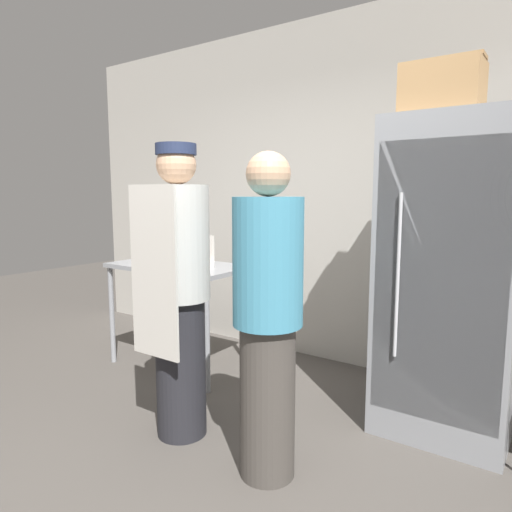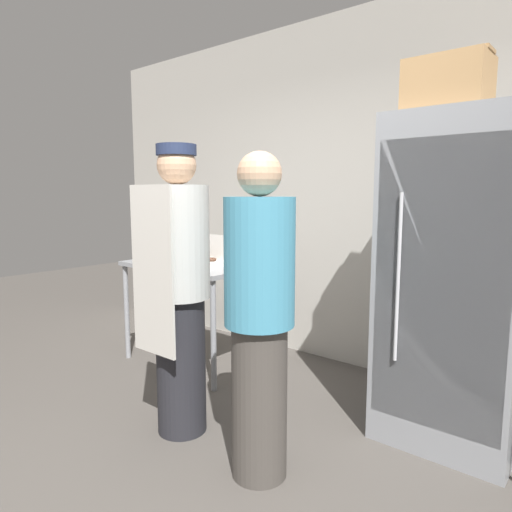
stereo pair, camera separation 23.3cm
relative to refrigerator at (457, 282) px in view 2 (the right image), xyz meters
The scene contains 9 objects.
ground_plane 1.95m from the refrigerator, 121.08° to the right, with size 14.00×14.00×0.00m, color #4C4742.
back_wall 1.27m from the refrigerator, 139.17° to the left, with size 6.40×0.12×2.96m, color #B7B2A8.
refrigerator is the anchor object (origin of this frame).
prep_counter 2.13m from the refrigerator, behind, with size 1.17×0.64×0.89m.
donut_box 1.90m from the refrigerator, behind, with size 0.25×0.22×0.26m.
blender_pitcher 2.36m from the refrigerator, behind, with size 0.12×0.12×0.27m.
cardboard_storage_box 1.12m from the refrigerator, 134.22° to the right, with size 0.43×0.31×0.31m.
person_baker 1.65m from the refrigerator, 142.88° to the right, with size 0.37×0.39×1.76m.
person_customer 1.23m from the refrigerator, 122.09° to the right, with size 0.36×0.36×1.68m.
Camera 2 is at (1.64, -1.32, 1.47)m, focal length 32.00 mm.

